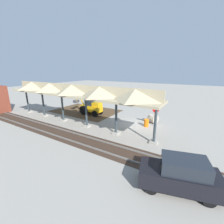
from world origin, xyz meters
TOP-DOWN VIEW (x-y plane):
  - ground_plane at (0.00, 0.00)m, footprint 120.00×120.00m
  - dirt_work_zone at (10.03, -1.50)m, footprint 10.31×7.00m
  - platform_canopy at (7.14, 3.83)m, footprint 21.21×3.20m
  - rail_tracks at (0.00, 6.85)m, footprint 60.00×2.58m
  - stop_sign at (-1.66, -0.58)m, footprint 0.76×0.15m
  - backhoe at (8.01, -0.49)m, footprint 5.03×1.73m
  - dirt_mound at (12.18, -2.51)m, footprint 4.96×4.96m
  - concrete_pipe at (-1.14, -1.63)m, footprint 1.37×1.42m
  - distant_parked_car at (-5.66, 8.62)m, footprint 4.51×2.78m
  - traffic_barrel at (-0.86, 0.11)m, footprint 0.56×0.56m

SIDE VIEW (x-z plane):
  - ground_plane at x=0.00m, z-range 0.00..0.00m
  - dirt_mound at x=12.18m, z-range -0.81..0.81m
  - dirt_work_zone at x=10.03m, z-range 0.00..0.01m
  - rail_tracks at x=0.00m, z-range -0.05..0.10m
  - traffic_barrel at x=-0.86m, z-range 0.00..0.90m
  - concrete_pipe at x=-1.14m, z-range 0.00..1.10m
  - distant_parked_car at x=-5.66m, z-range -0.01..1.97m
  - backhoe at x=8.01m, z-range -0.14..2.68m
  - stop_sign at x=-1.66m, z-range 0.54..2.96m
  - platform_canopy at x=7.14m, z-range 1.73..6.63m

